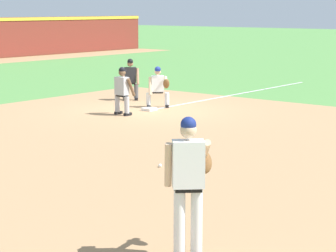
{
  "coord_description": "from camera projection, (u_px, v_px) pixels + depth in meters",
  "views": [
    {
      "loc": [
        -15.5,
        -13.34,
        3.19
      ],
      "look_at": [
        -6.39,
        -5.95,
        1.07
      ],
      "focal_mm": 70.0,
      "sensor_mm": 36.0,
      "label": 1
    }
  ],
  "objects": [
    {
      "name": "first_base_bag",
      "position": [
        149.0,
        109.0,
        20.68
      ],
      "size": [
        0.38,
        0.38,
        0.09
      ],
      "primitive_type": "cube",
      "color": "white",
      "rests_on": "ground"
    },
    {
      "name": "umpire",
      "position": [
        130.0,
        78.0,
        22.86
      ],
      "size": [
        0.67,
        0.67,
        1.46
      ],
      "color": "black",
      "rests_on": "ground"
    },
    {
      "name": "pitcher",
      "position": [
        189.0,
        179.0,
        8.3
      ],
      "size": [
        0.85,
        0.56,
        1.86
      ],
      "color": "black",
      "rests_on": "ground"
    },
    {
      "name": "baseball",
      "position": [
        160.0,
        166.0,
        13.3
      ],
      "size": [
        0.07,
        0.07,
        0.07
      ],
      "primitive_type": "sphere",
      "color": "white",
      "rests_on": "ground"
    },
    {
      "name": "baserunner",
      "position": [
        122.0,
        89.0,
        19.67
      ],
      "size": [
        0.45,
        0.6,
        1.46
      ],
      "color": "black",
      "rests_on": "ground"
    },
    {
      "name": "foul_line_stripe",
      "position": [
        238.0,
        94.0,
        24.59
      ],
      "size": [
        10.24,
        0.1,
        0.0
      ],
      "primitive_type": "cube",
      "color": "white",
      "rests_on": "ground"
    },
    {
      "name": "first_baseman",
      "position": [
        158.0,
        85.0,
        21.14
      ],
      "size": [
        0.76,
        1.08,
        1.34
      ],
      "color": "black",
      "rests_on": "ground"
    },
    {
      "name": "ground_plane",
      "position": [
        149.0,
        111.0,
        20.68
      ],
      "size": [
        160.0,
        160.0,
        0.0
      ],
      "primitive_type": "plane",
      "color": "#518942"
    },
    {
      "name": "infield_dirt_patch",
      "position": [
        160.0,
        153.0,
        14.56
      ],
      "size": [
        18.0,
        18.0,
        0.01
      ],
      "primitive_type": "cube",
      "color": "#A87F56",
      "rests_on": "ground"
    }
  ]
}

